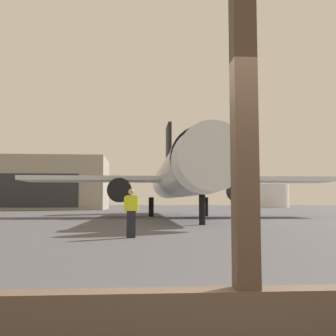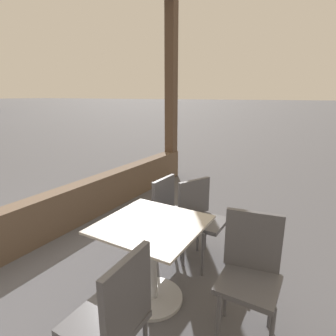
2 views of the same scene
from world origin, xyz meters
The scene contains 5 objects.
dining_table centered at (0.74, -1.74, 0.43)m, with size 0.80×0.80×0.73m.
cafe_chair_window_left centered at (0.83, -2.52, 0.55)m, with size 0.44×0.44×0.93m.
cafe_chair_window_right centered at (1.50, -1.50, 0.52)m, with size 0.41×0.41×0.86m.
cafe_chair_aisle_left centered at (1.53, -1.82, 0.53)m, with size 0.51×0.51×0.87m.
cafe_chair_aisle_right centered at (0.00, -1.98, 0.55)m, with size 0.41×0.41×0.93m.
Camera 2 is at (-0.94, -2.87, 1.73)m, focal length 29.25 mm.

